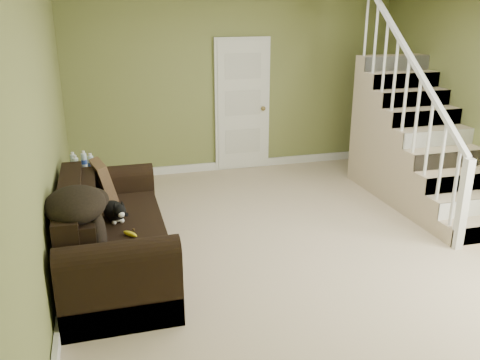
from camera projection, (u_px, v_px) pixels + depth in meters
floor at (300, 240)px, 5.62m from camera, size 5.00×5.50×0.01m
wall_back at (235, 86)px, 7.69m from camera, size 5.00×0.04×2.60m
wall_left at (46, 142)px, 4.56m from camera, size 0.04×5.50×2.60m
baseboard_back at (236, 164)px, 8.07m from camera, size 5.00×0.04×0.12m
baseboard_left at (65, 264)px, 4.97m from camera, size 0.04×5.50×0.12m
door at (242, 105)px, 7.78m from camera, size 0.86×0.12×2.02m
staircase at (414, 149)px, 6.79m from camera, size 1.00×2.51×2.82m
sofa at (110, 238)px, 4.90m from camera, size 0.96×2.23×0.88m
side_table at (88, 198)px, 5.90m from camera, size 0.65×0.65×0.88m
cat at (114, 211)px, 4.92m from camera, size 0.31×0.51×0.25m
banana at (130, 234)px, 4.60m from camera, size 0.14×0.16×0.05m
throw_pillow at (104, 180)px, 5.50m from camera, size 0.29×0.45×0.43m
throw_blanket at (75, 204)px, 4.18m from camera, size 0.68×0.77×0.27m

